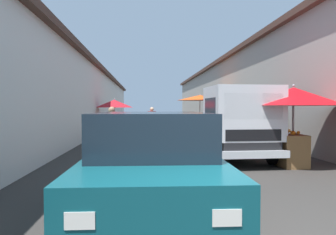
% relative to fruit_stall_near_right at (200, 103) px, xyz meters
% --- Properties ---
extents(ground, '(90.00, 90.00, 0.00)m').
position_rel_fruit_stall_near_right_xyz_m(ground, '(-3.55, 2.25, -1.85)').
color(ground, '#33302D').
extents(building_left_whitewash, '(49.80, 7.50, 4.04)m').
position_rel_fruit_stall_near_right_xyz_m(building_left_whitewash, '(-1.30, 9.67, 0.18)').
color(building_left_whitewash, silver).
rests_on(building_left_whitewash, ground).
extents(building_right_concrete, '(49.80, 7.50, 4.83)m').
position_rel_fruit_stall_near_right_xyz_m(building_right_concrete, '(-1.30, -5.17, 0.57)').
color(building_right_concrete, '#A39E93').
rests_on(building_right_concrete, ground).
extents(fruit_stall_near_right, '(2.83, 2.83, 2.40)m').
position_rel_fruit_stall_near_right_xyz_m(fruit_stall_near_right, '(0.00, 0.00, 0.00)').
color(fruit_stall_near_right, '#9E9EA3').
rests_on(fruit_stall_near_right, ground).
extents(fruit_stall_mid_lane, '(2.53, 2.53, 2.14)m').
position_rel_fruit_stall_near_right_xyz_m(fruit_stall_mid_lane, '(-11.65, -0.39, -0.20)').
color(fruit_stall_mid_lane, '#9E9EA3').
rests_on(fruit_stall_mid_lane, ground).
extents(fruit_stall_far_left, '(2.15, 2.15, 2.08)m').
position_rel_fruit_stall_near_right_xyz_m(fruit_stall_far_left, '(-1.09, 5.24, -0.30)').
color(fruit_stall_far_left, '#9E9EA3').
rests_on(fruit_stall_far_left, ground).
extents(fruit_stall_near_left, '(2.19, 2.19, 2.31)m').
position_rel_fruit_stall_near_right_xyz_m(fruit_stall_near_left, '(-9.25, 0.52, -0.10)').
color(fruit_stall_near_left, '#9E9EA3').
rests_on(fruit_stall_near_left, ground).
extents(hatchback_car, '(3.94, 1.97, 1.45)m').
position_rel_fruit_stall_near_right_xyz_m(hatchback_car, '(-15.31, 3.40, -1.12)').
color(hatchback_car, '#0F4C56').
rests_on(hatchback_car, ground).
extents(delivery_truck, '(5.00, 2.16, 2.08)m').
position_rel_fruit_stall_near_right_xyz_m(delivery_truck, '(-10.82, 0.95, -0.81)').
color(delivery_truck, black).
rests_on(delivery_truck, ground).
extents(vendor_by_crates, '(0.36, 0.59, 1.56)m').
position_rel_fruit_stall_near_right_xyz_m(vendor_by_crates, '(-9.23, 4.56, -0.96)').
color(vendor_by_crates, navy).
rests_on(vendor_by_crates, ground).
extents(vendor_in_shade, '(0.48, 0.45, 1.56)m').
position_rel_fruit_stall_near_right_xyz_m(vendor_in_shade, '(-2.51, 3.08, -0.96)').
color(vendor_in_shade, navy).
rests_on(vendor_in_shade, ground).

